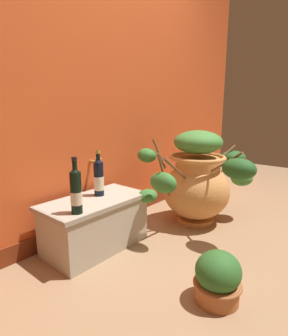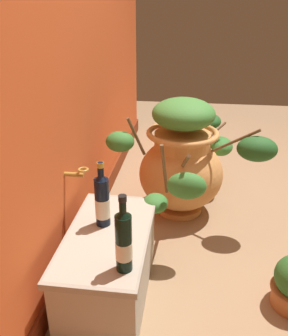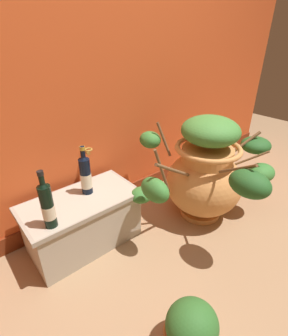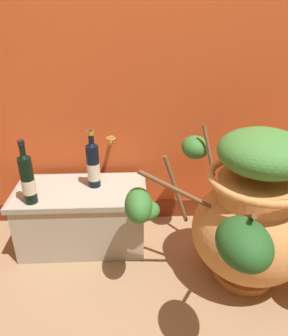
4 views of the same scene
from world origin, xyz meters
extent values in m
cube|color=#D15123|center=(0.00, 1.20, 1.30)|extent=(4.40, 0.20, 2.60)
cube|color=maroon|center=(0.00, 1.10, 0.06)|extent=(4.40, 0.02, 0.13)
cylinder|color=#B28433|center=(-0.23, 1.05, 0.59)|extent=(0.02, 0.10, 0.02)
torus|color=#B28433|center=(-0.23, 1.00, 0.62)|extent=(0.06, 0.06, 0.01)
cylinder|color=#D68E4C|center=(0.47, 0.53, 0.02)|extent=(0.32, 0.32, 0.04)
ellipsoid|color=#D68E4C|center=(0.47, 0.53, 0.29)|extent=(0.58, 0.58, 0.50)
cylinder|color=#D68E4C|center=(0.47, 0.53, 0.52)|extent=(0.37, 0.37, 0.12)
torus|color=#D68E4C|center=(0.47, 0.53, 0.58)|extent=(0.48, 0.48, 0.04)
cylinder|color=brown|center=(0.10, 0.62, 0.48)|extent=(0.14, 0.05, 0.36)
ellipsoid|color=#387A33|center=(-0.05, 0.65, 0.34)|extent=(0.16, 0.15, 0.10)
cylinder|color=brown|center=(0.08, 0.50, 0.55)|extent=(0.35, 0.05, 0.23)
ellipsoid|color=#387A33|center=(-0.09, 0.48, 0.49)|extent=(0.13, 0.21, 0.15)
cylinder|color=brown|center=(0.30, 0.81, 0.61)|extent=(0.07, 0.11, 0.26)
ellipsoid|color=#387A33|center=(0.25, 0.91, 0.59)|extent=(0.15, 0.18, 0.13)
cylinder|color=brown|center=(0.32, 0.20, 0.60)|extent=(0.11, 0.28, 0.21)
ellipsoid|color=#235623|center=(0.25, 0.08, 0.58)|extent=(0.18, 0.24, 0.15)
ellipsoid|color=#428438|center=(0.47, 0.53, 0.72)|extent=(0.41, 0.41, 0.20)
cube|color=#B2A893|center=(-0.41, 0.84, 0.18)|extent=(0.71, 0.38, 0.37)
cube|color=#A09785|center=(-0.41, 0.84, 0.35)|extent=(0.75, 0.40, 0.03)
cylinder|color=black|center=(-0.65, 0.72, 0.50)|extent=(0.07, 0.07, 0.26)
cone|color=black|center=(-0.65, 0.72, 0.64)|extent=(0.07, 0.07, 0.04)
cylinder|color=black|center=(-0.65, 0.72, 0.67)|extent=(0.03, 0.03, 0.09)
cylinder|color=black|center=(-0.65, 0.72, 0.71)|extent=(0.03, 0.03, 0.02)
cylinder|color=beige|center=(-0.65, 0.72, 0.46)|extent=(0.07, 0.07, 0.08)
cylinder|color=black|center=(-0.33, 0.88, 0.49)|extent=(0.07, 0.07, 0.25)
cone|color=black|center=(-0.33, 0.88, 0.63)|extent=(0.07, 0.07, 0.04)
cylinder|color=black|center=(-0.33, 0.88, 0.66)|extent=(0.03, 0.03, 0.09)
cylinder|color=#B7932D|center=(-0.33, 0.88, 0.69)|extent=(0.03, 0.03, 0.02)
cylinder|color=beige|center=(-0.33, 0.88, 0.46)|extent=(0.07, 0.07, 0.10)
camera|label=1|loc=(-1.58, -0.60, 0.99)|focal=28.99mm
camera|label=2|loc=(-1.85, 0.48, 1.40)|focal=39.51mm
camera|label=3|loc=(-0.96, -0.45, 1.33)|focal=27.06mm
camera|label=4|loc=(-0.12, -0.74, 1.27)|focal=33.93mm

